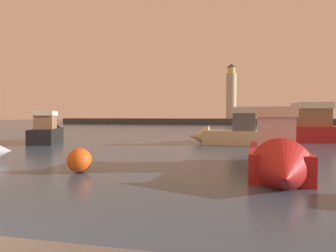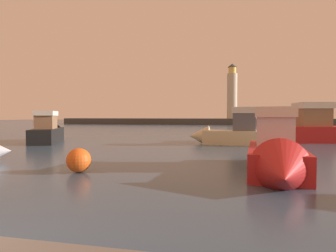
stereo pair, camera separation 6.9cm
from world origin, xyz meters
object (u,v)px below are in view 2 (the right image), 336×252
motorboat_0 (49,131)px  motorboat_2 (276,153)px  lighthouse (232,93)px  mooring_buoy (79,160)px  motorboat_6 (336,130)px  motorboat_4 (228,133)px

motorboat_0 → motorboat_2: 18.77m
lighthouse → motorboat_2: size_ratio=1.94×
lighthouse → mooring_buoy: (-5.87, -60.00, -7.12)m
lighthouse → motorboat_2: bearing=-88.8°
motorboat_0 → motorboat_6: motorboat_6 is taller
lighthouse → motorboat_6: lighthouse is taller
lighthouse → motorboat_6: bearing=-79.9°
motorboat_2 → motorboat_6: motorboat_6 is taller
lighthouse → motorboat_2: lighthouse is taller
motorboat_0 → motorboat_4: (14.19, 0.94, -0.02)m
lighthouse → motorboat_0: lighthouse is taller
lighthouse → motorboat_4: size_ratio=2.18×
motorboat_2 → motorboat_6: 15.96m
motorboat_4 → motorboat_6: size_ratio=0.65×
motorboat_6 → mooring_buoy: bearing=-131.4°
motorboat_2 → mooring_buoy: (-7.12, -1.13, -0.33)m
motorboat_0 → motorboat_6: (22.64, 4.66, 0.11)m
motorboat_0 → motorboat_4: size_ratio=1.09×
motorboat_4 → motorboat_6: (8.44, 3.72, 0.14)m
motorboat_2 → motorboat_4: bearing=99.4°
lighthouse → motorboat_0: 51.63m
motorboat_4 → mooring_buoy: size_ratio=6.58×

